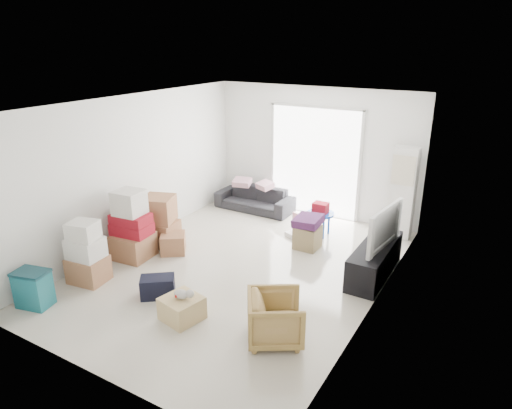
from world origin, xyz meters
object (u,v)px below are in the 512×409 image
at_px(television, 377,241).
at_px(ottoman, 307,237).
at_px(ac_tower, 403,193).
at_px(tv_console, 375,260).
at_px(armchair, 276,316).
at_px(kids_table, 320,212).
at_px(wood_crate, 182,308).
at_px(sofa, 255,195).
at_px(storage_bins, 33,289).

xyz_separation_m(television, ottoman, (-1.35, 0.40, -0.39)).
distance_m(television, ottoman, 1.46).
relative_size(ac_tower, tv_console, 1.11).
bearing_deg(armchair, kids_table, -18.52).
bearing_deg(wood_crate, sofa, 107.37).
height_order(storage_bins, wood_crate, storage_bins).
height_order(television, ottoman, television).
distance_m(sofa, kids_table, 1.88).
distance_m(ac_tower, tv_console, 1.86).
relative_size(ac_tower, kids_table, 2.65).
height_order(ottoman, kids_table, kids_table).
xyz_separation_m(television, wood_crate, (-1.88, -2.52, -0.44)).
height_order(tv_console, armchair, armchair).
bearing_deg(sofa, television, -26.84).
distance_m(tv_console, storage_bins, 5.13).
distance_m(ottoman, wood_crate, 2.97).
height_order(television, storage_bins, television).
bearing_deg(storage_bins, armchair, 17.34).
distance_m(armchair, storage_bins, 3.48).
xyz_separation_m(sofa, armchair, (2.60, -3.90, 0.01)).
xyz_separation_m(storage_bins, kids_table, (2.52, 4.37, 0.20)).
bearing_deg(sofa, kids_table, -17.45).
bearing_deg(ottoman, kids_table, 93.17).
relative_size(television, sofa, 0.66).
bearing_deg(armchair, wood_crate, 67.99).
bearing_deg(television, sofa, 70.45).
xyz_separation_m(sofa, storage_bins, (-0.72, -4.93, -0.06)).
bearing_deg(storage_bins, sofa, 81.65).
distance_m(tv_console, television, 0.34).
bearing_deg(storage_bins, wood_crate, 21.74).
relative_size(ac_tower, sofa, 1.01).
relative_size(tv_console, sofa, 0.91).
height_order(ac_tower, wood_crate, ac_tower).
relative_size(armchair, storage_bins, 1.27).
bearing_deg(storage_bins, ottoman, 55.57).
bearing_deg(tv_console, kids_table, 142.97).
bearing_deg(wood_crate, tv_console, 53.23).
bearing_deg(ac_tower, storage_bins, -127.14).
bearing_deg(ac_tower, kids_table, -151.87).
bearing_deg(television, kids_table, 60.27).
bearing_deg(storage_bins, tv_console, 40.46).
height_order(armchair, kids_table, armchair).
height_order(tv_console, ottoman, tv_console).
xyz_separation_m(ac_tower, storage_bins, (-3.85, -5.08, -0.60)).
height_order(ac_tower, armchair, ac_tower).
distance_m(tv_console, sofa, 3.56).
bearing_deg(wood_crate, television, 53.23).
relative_size(tv_console, wood_crate, 3.26).
xyz_separation_m(ac_tower, armchair, (-0.53, -4.05, -0.53)).
bearing_deg(ottoman, wood_crate, -100.41).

